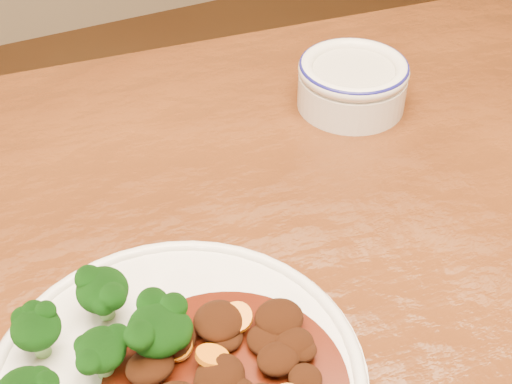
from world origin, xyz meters
name	(u,v)px	position (x,y,z in m)	size (l,w,h in m)	color
dining_table	(296,375)	(0.00, 0.00, 0.67)	(1.59, 1.05, 0.75)	#5A2B10
dinner_plate	(176,380)	(-0.11, -0.02, 0.76)	(0.27, 0.27, 0.02)	white
broccoli_florets	(91,339)	(-0.16, 0.02, 0.79)	(0.14, 0.11, 0.05)	#679C51
mince_stew	(224,379)	(-0.08, -0.04, 0.77)	(0.17, 0.17, 0.03)	#461207
dip_bowl	(352,82)	(0.19, 0.24, 0.78)	(0.12, 0.12, 0.05)	white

